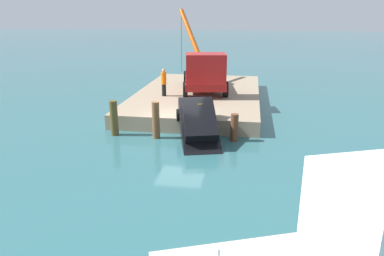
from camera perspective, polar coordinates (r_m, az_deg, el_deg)
The scene contains 9 objects.
ground at distance 19.28m, azimuth -1.82°, elevation -0.85°, with size 200.00×200.00×0.00m, color #2D6066.
dock at distance 25.48m, azimuth 1.00°, elevation 4.83°, with size 13.48×8.27×0.83m, color gray.
crane_truck at distance 24.86m, azimuth 1.92°, elevation 8.63°, with size 8.36×4.62×5.48m.
dock_worker at distance 23.94m, azimuth -4.43°, elevation 7.15°, with size 0.34×0.34×1.78m.
salvaged_car at distance 17.69m, azimuth 1.12°, elevation -0.17°, with size 4.29×2.83×2.94m.
piling_near at distance 19.21m, azimuth -12.10°, elevation 1.52°, with size 0.40×0.40×1.83m, color brown.
piling_mid at distance 18.41m, azimuth -5.67°, elevation 1.23°, with size 0.37×0.37×1.89m, color brown.
piling_far at distance 18.23m, azimuth 1.17°, elevation 1.09°, with size 0.43×0.43×1.85m, color brown.
piling_end at distance 18.11m, azimuth 6.63°, elevation 0.07°, with size 0.38×0.38×1.38m, color brown.
Camera 1 is at (17.91, 3.49, 6.24)m, focal length 34.12 mm.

